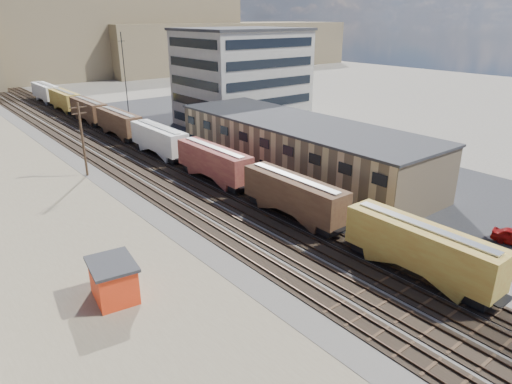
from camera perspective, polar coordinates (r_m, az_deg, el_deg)
ground at (r=39.11m, az=14.75°, el=-11.21°), size 300.00×300.00×0.00m
ballast_bed at (r=76.81m, az=-16.36°, el=4.81°), size 18.00×200.00×0.06m
asphalt_lot at (r=75.90m, az=3.78°, el=5.44°), size 26.00×120.00×0.04m
rail_tracks at (r=76.59m, az=-16.75°, el=4.79°), size 11.40×200.00×0.24m
freight_train at (r=79.28m, az=-14.59°, el=7.55°), size 3.00×119.74×4.46m
warehouse at (r=63.29m, az=5.26°, el=5.62°), size 12.40×40.40×7.25m
office_tower at (r=92.94m, az=-1.83°, el=14.17°), size 22.60×18.60×18.45m
utility_pole_north at (r=65.42m, az=-20.88°, el=6.32°), size 2.20×0.32×10.00m
radio_mast at (r=86.33m, az=-15.96°, el=12.77°), size 1.20×0.16×18.00m
maintenance_shed at (r=37.19m, az=-17.38°, el=-10.45°), size 3.83×4.65×3.10m
parked_car_white at (r=58.48m, az=19.75°, el=0.07°), size 1.56×4.30×1.41m
parked_car_blue at (r=82.64m, az=0.58°, el=7.34°), size 5.69×6.12×1.60m
parked_car_far at (r=82.75m, az=3.93°, el=7.24°), size 2.37×4.33×1.40m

